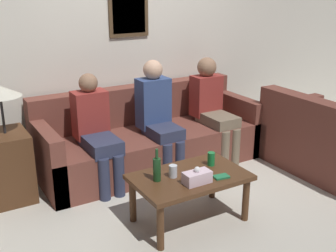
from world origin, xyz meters
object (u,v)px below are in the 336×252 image
person_right (212,105)px  couch_main (149,139)px  coffee_table (190,182)px  wine_bottle (157,169)px  person_middle (158,114)px  person_left (96,128)px  couch_side (336,148)px  drinking_glass (173,171)px

person_right → couch_main: bearing=168.7°
coffee_table → wine_bottle: 0.34m
couch_main → person_middle: person_middle is taller
person_middle → person_left: bearing=178.2°
coffee_table → person_middle: (0.29, 1.06, 0.28)m
wine_bottle → person_right: person_right is taller
couch_side → wine_bottle: size_ratio=5.60×
person_middle → person_right: 0.75m
drinking_glass → person_left: 1.08m
coffee_table → person_left: person_left is taller
coffee_table → drinking_glass: (-0.14, 0.04, 0.12)m
coffee_table → wine_bottle: size_ratio=3.47×
couch_side → coffee_table: (-1.89, 0.00, 0.08)m
couch_main → wine_bottle: couch_main is taller
couch_side → wine_bottle: bearing=88.6°
coffee_table → person_right: bearing=46.8°
drinking_glass → person_left: (-0.27, 1.04, 0.12)m
person_left → person_right: size_ratio=0.97×
coffee_table → person_middle: bearing=74.9°
drinking_glass → person_middle: person_middle is taller
coffee_table → couch_main: bearing=77.6°
coffee_table → person_right: (1.04, 1.10, 0.26)m
couch_main → coffee_table: size_ratio=2.57×
couch_side → coffee_table: 1.89m
couch_side → coffee_table: bearing=90.0°
couch_side → coffee_table: size_ratio=1.62×
wine_bottle → drinking_glass: wine_bottle is taller
person_right → drinking_glass: bearing=-137.9°
drinking_glass → couch_side: bearing=-1.2°
couch_side → person_left: person_left is taller
person_left → person_middle: (0.70, -0.02, 0.05)m
couch_main → couch_side: size_ratio=1.59×
person_left → person_right: (1.45, 0.02, 0.03)m
drinking_glass → person_left: bearing=104.8°
drinking_glass → person_right: (1.18, 1.06, 0.15)m
wine_bottle → person_left: (-0.13, 1.03, 0.07)m
wine_bottle → person_middle: (0.58, 1.01, 0.11)m
wine_bottle → person_right: size_ratio=0.24×
person_left → drinking_glass: bearing=-75.2°
couch_main → couch_side: 2.04m
couch_side → drinking_glass: (-2.03, 0.04, 0.19)m
person_middle → person_right: (0.75, 0.05, -0.02)m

